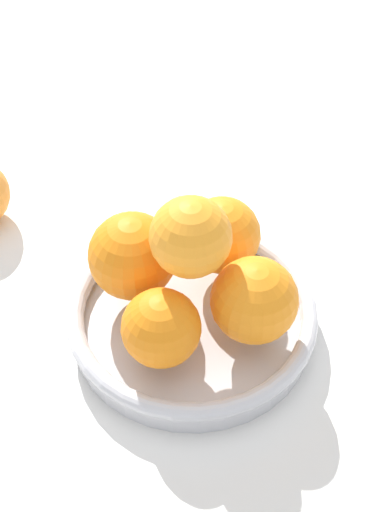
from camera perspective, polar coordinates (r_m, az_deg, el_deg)
ground_plane at (r=0.69m, az=0.00°, el=-5.83°), size 4.00×4.00×0.00m
fruit_bowl at (r=0.68m, az=0.00°, el=-4.89°), size 0.24×0.24×0.04m
orange_pile at (r=0.63m, az=-0.11°, el=-1.05°), size 0.19×0.19×0.13m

